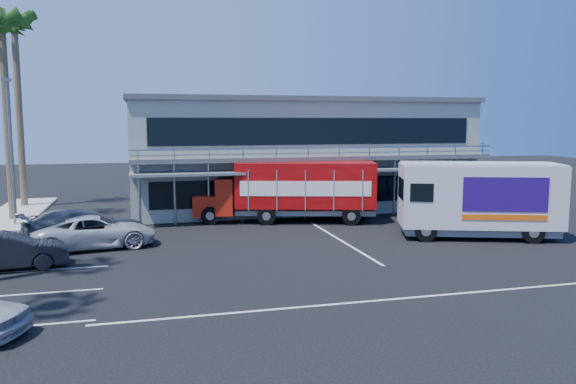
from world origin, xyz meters
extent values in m
plane|color=black|center=(0.00, 0.00, 0.00)|extent=(120.00, 120.00, 0.00)
cube|color=#9EA395|center=(3.00, 15.00, 3.50)|extent=(22.00, 10.00, 7.00)
cube|color=#515454|center=(3.00, 15.00, 7.15)|extent=(22.40, 10.40, 0.30)
cube|color=#515454|center=(3.00, 9.40, 3.60)|extent=(22.00, 1.20, 0.25)
cube|color=gray|center=(3.00, 8.85, 4.10)|extent=(22.00, 0.08, 0.90)
cube|color=slate|center=(3.00, 9.10, 2.90)|extent=(22.00, 1.80, 0.15)
cube|color=black|center=(3.00, 9.98, 1.60)|extent=(20.00, 0.06, 1.60)
cube|color=black|center=(3.00, 9.98, 5.20)|extent=(20.00, 0.06, 1.60)
cylinder|color=brown|center=(-14.70, 13.00, 5.50)|extent=(0.44, 0.44, 11.00)
sphere|color=#205016|center=(-14.70, 13.00, 11.20)|extent=(1.10, 1.10, 1.10)
cylinder|color=brown|center=(-15.10, 18.50, 6.00)|extent=(0.44, 0.44, 12.00)
sphere|color=#205016|center=(-15.10, 18.50, 12.20)|extent=(1.10, 1.10, 1.10)
cylinder|color=gray|center=(-14.20, 11.00, 4.00)|extent=(0.14, 0.14, 8.00)
cube|color=gray|center=(-14.20, 11.00, 8.00)|extent=(0.50, 0.25, 0.18)
cube|color=#AB1D0D|center=(-3.68, 10.02, 0.99)|extent=(1.94, 2.52, 1.19)
cube|color=#AB1D0D|center=(-2.63, 9.73, 1.54)|extent=(1.62, 2.65, 2.08)
cube|color=black|center=(-2.63, 9.73, 2.13)|extent=(0.62, 2.04, 0.69)
cube|color=#B70B0D|center=(1.76, 8.50, 2.18)|extent=(8.30, 4.52, 2.58)
cube|color=slate|center=(1.76, 8.50, 0.64)|extent=(8.20, 4.17, 0.30)
cube|color=white|center=(1.43, 7.30, 2.08)|extent=(7.03, 2.00, 0.84)
cube|color=white|center=(2.10, 9.70, 2.08)|extent=(7.03, 2.00, 0.84)
cylinder|color=black|center=(-3.68, 8.89, 0.52)|extent=(1.07, 0.55, 1.03)
cylinder|color=black|center=(-3.10, 10.99, 0.52)|extent=(1.07, 0.55, 1.03)
cylinder|color=black|center=(-0.63, 8.04, 0.52)|extent=(1.07, 0.55, 1.03)
cylinder|color=black|center=(-0.04, 10.14, 0.52)|extent=(1.07, 0.55, 1.03)
cylinder|color=black|center=(3.95, 6.76, 0.52)|extent=(1.07, 0.55, 1.03)
cylinder|color=black|center=(4.54, 8.85, 0.52)|extent=(1.07, 0.55, 1.03)
cube|color=silver|center=(8.86, 2.00, 2.14)|extent=(8.11, 5.00, 3.07)
cube|color=slate|center=(8.86, 2.00, 0.44)|extent=(7.73, 4.65, 0.38)
cube|color=black|center=(5.25, 3.25, 2.47)|extent=(0.76, 2.06, 1.04)
cube|color=silver|center=(8.86, 2.00, 3.70)|extent=(7.95, 4.90, 0.09)
cube|color=#270B64|center=(9.25, 0.46, 2.36)|extent=(3.74, 1.32, 1.64)
cube|color=#270B64|center=(10.12, 2.97, 2.36)|extent=(3.74, 1.32, 1.64)
cube|color=#F2590C|center=(9.25, 0.45, 1.26)|extent=(3.73, 1.31, 0.27)
cylinder|color=black|center=(5.89, 1.80, 0.53)|extent=(1.09, 0.61, 1.05)
cylinder|color=black|center=(6.65, 3.99, 0.53)|extent=(1.09, 0.61, 1.05)
cylinder|color=black|center=(10.65, 0.15, 0.53)|extent=(1.09, 0.61, 1.05)
cylinder|color=black|center=(11.41, 2.34, 0.53)|extent=(1.09, 0.61, 1.05)
imported|color=black|center=(-12.50, 1.20, 0.73)|extent=(4.62, 2.19, 1.46)
imported|color=#B9B9BB|center=(-9.50, 4.40, 0.76)|extent=(5.80, 3.41, 1.51)
imported|color=#2D343C|center=(-9.97, 5.26, 0.83)|extent=(6.19, 4.10, 1.66)
imported|color=gray|center=(-10.92, 7.20, 0.74)|extent=(4.64, 2.87, 1.47)
camera|label=1|loc=(-7.28, -22.32, 5.78)|focal=35.00mm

